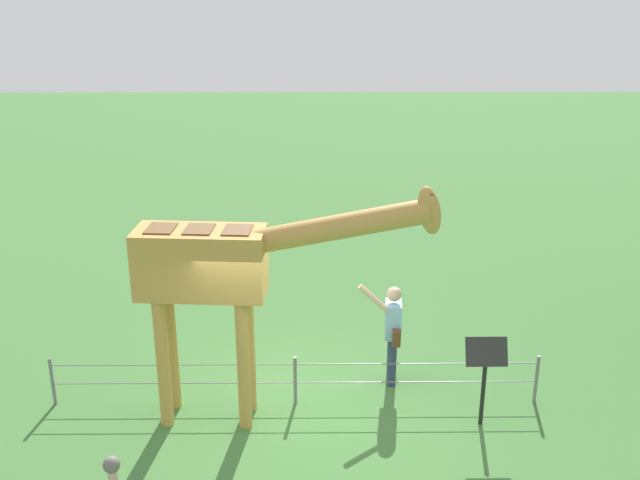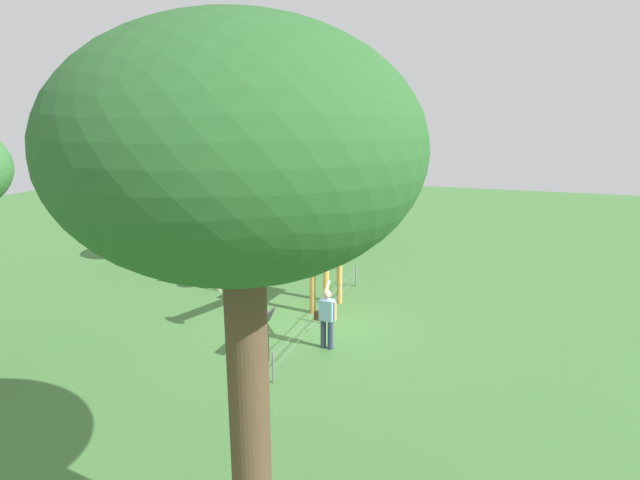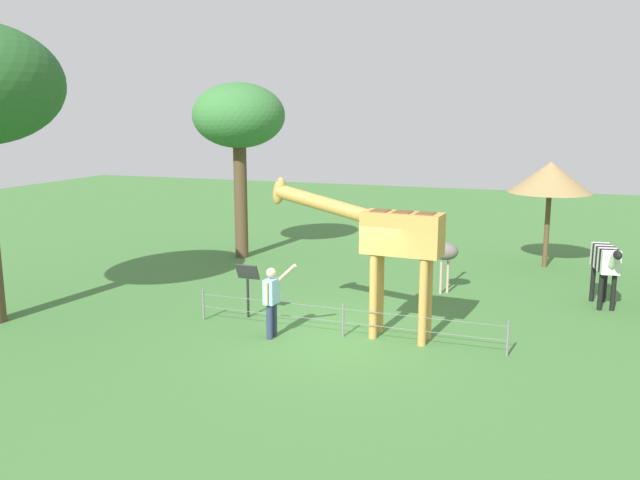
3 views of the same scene
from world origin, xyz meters
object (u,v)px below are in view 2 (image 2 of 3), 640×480
zebra (265,232)px  tree_northeast (240,158)px  shade_hut_far (326,186)px  giraffe (322,241)px  ostrich (217,257)px  shade_hut_aside (249,181)px  info_sign (267,325)px  shade_hut_near (155,191)px  visitor (327,315)px

zebra → tree_northeast: 15.57m
zebra → shade_hut_far: bearing=161.3°
giraffe → tree_northeast: 9.72m
ostrich → zebra: bearing=-178.2°
giraffe → shade_hut_aside: bearing=-139.8°
tree_northeast → info_sign: tree_northeast is taller
shade_hut_near → ostrich: bearing=59.1°
zebra → shade_hut_far: (-3.92, 1.33, 1.47)m
shade_hut_near → tree_northeast: bearing=40.5°
visitor → zebra: size_ratio=0.92×
shade_hut_aside → giraffe: bearing=40.2°
zebra → shade_hut_aside: shade_hut_aside is taller
shade_hut_aside → tree_northeast: (15.97, 8.10, 2.55)m
ostrich → tree_northeast: 12.14m
ostrich → shade_hut_aside: shade_hut_aside is taller
giraffe → shade_hut_near: giraffe is taller
shade_hut_aside → shade_hut_far: bearing=116.1°
ostrich → shade_hut_near: (-2.54, -4.25, 1.70)m
shade_hut_aside → info_sign: size_ratio=2.51×
giraffe → ostrich: 4.16m
visitor → info_sign: size_ratio=1.27×
ostrich → tree_northeast: (9.59, 6.12, 4.25)m
zebra → tree_northeast: bearing=24.7°
giraffe → shade_hut_near: bearing=-111.3°
visitor → shade_hut_aside: 11.76m
shade_hut_near → shade_hut_aside: shade_hut_near is taller
ostrich → tree_northeast: tree_northeast is taller
zebra → shade_hut_far: size_ratio=0.60×
tree_northeast → visitor: bearing=-169.4°
giraffe → tree_northeast: bearing=13.6°
shade_hut_far → shade_hut_aside: size_ratio=0.92×
zebra → shade_hut_far: 4.39m
shade_hut_near → info_sign: shade_hut_near is taller
shade_hut_far → tree_northeast: (17.53, 4.92, 2.79)m
zebra → ostrich: 4.02m
visitor → ostrich: 5.72m
giraffe → shade_hut_aside: giraffe is taller
tree_northeast → ostrich: bearing=-147.4°
zebra → tree_northeast: (13.61, 6.25, 4.26)m
info_sign → tree_northeast: bearing=23.3°
giraffe → zebra: giraffe is taller
shade_hut_near → shade_hut_far: (-5.40, 5.45, -0.24)m
shade_hut_far → info_sign: shade_hut_far is taller
giraffe → ostrich: (-0.66, -3.97, -1.06)m
giraffe → shade_hut_near: 8.84m
zebra → info_sign: bearing=25.6°
giraffe → visitor: bearing=21.8°
ostrich → visitor: bearing=58.8°
giraffe → zebra: size_ratio=2.20×
shade_hut_aside → tree_northeast: size_ratio=0.48×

